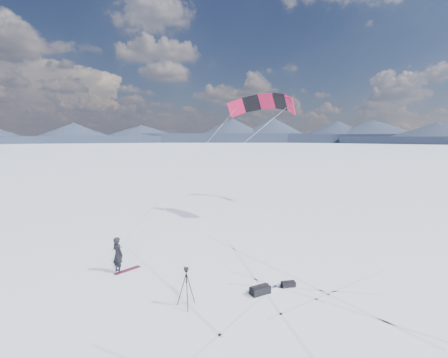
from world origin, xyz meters
TOP-DOWN VIEW (x-y plane):
  - ground at (0.00, 0.00)m, footprint 1800.00×1800.00m
  - horizon_hills at (-0.00, -0.00)m, footprint 704.00×704.42m
  - snow_tracks at (-0.41, -0.64)m, footprint 17.62×14.39m
  - snowkiter at (-2.00, 4.33)m, footprint 0.63×0.74m
  - snowboard at (-1.60, 4.28)m, footprint 1.36×0.63m
  - tripod at (-0.45, -0.26)m, footprint 0.69×0.70m
  - gear_bag_a at (2.59, -0.85)m, footprint 0.85×0.42m
  - gear_bag_b at (4.03, -0.93)m, footprint 0.66×0.45m
  - power_kite at (10.32, 9.46)m, footprint 13.74×7.79m

SIDE VIEW (x-z plane):
  - ground at x=0.00m, z-range 0.00..0.00m
  - snowkiter at x=-2.00m, z-range -0.86..0.86m
  - snow_tracks at x=-0.41m, z-range 0.00..0.01m
  - snowboard at x=-1.60m, z-range 0.00..0.04m
  - gear_bag_b at x=4.03m, z-range -0.02..0.26m
  - gear_bag_a at x=2.59m, z-range -0.02..0.35m
  - tripod at x=-0.45m, z-range 0.22..1.79m
  - horizon_hills at x=0.00m, z-range -0.59..10.14m
  - power_kite at x=10.32m, z-range 4.58..13.16m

